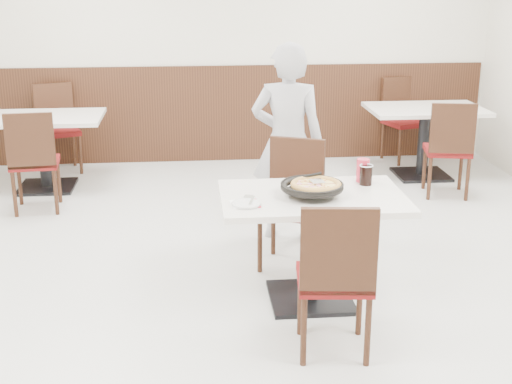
{
  "coord_description": "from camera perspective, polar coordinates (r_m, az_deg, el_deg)",
  "views": [
    {
      "loc": [
        -0.45,
        -4.6,
        2.17
      ],
      "look_at": [
        -0.04,
        -0.3,
        0.8
      ],
      "focal_mm": 50.0,
      "sensor_mm": 36.0,
      "label": 1
    }
  ],
  "objects": [
    {
      "name": "floor",
      "position": [
        5.11,
        0.18,
        -7.52
      ],
      "size": [
        7.0,
        7.0,
        0.0
      ],
      "primitive_type": "plane",
      "color": "#ABABA7",
      "rests_on": "ground"
    },
    {
      "name": "wall_back",
      "position": [
        8.15,
        -2.26,
        12.19
      ],
      "size": [
        6.0,
        0.04,
        2.8
      ],
      "primitive_type": "cube",
      "color": "beige",
      "rests_on": "floor"
    },
    {
      "name": "wainscot_back",
      "position": [
        8.26,
        -2.18,
        6.29
      ],
      "size": [
        5.9,
        0.03,
        1.1
      ],
      "primitive_type": "cube",
      "color": "black",
      "rests_on": "floor"
    },
    {
      "name": "main_table",
      "position": [
        4.78,
        4.46,
        -4.52
      ],
      "size": [
        1.23,
        0.84,
        0.75
      ],
      "primitive_type": null,
      "rotation": [
        0.0,
        0.0,
        -0.03
      ],
      "color": "silver",
      "rests_on": "floor"
    },
    {
      "name": "chair_near",
      "position": [
        4.14,
        6.27,
        -6.65
      ],
      "size": [
        0.46,
        0.46,
        0.95
      ],
      "primitive_type": null,
      "rotation": [
        0.0,
        0.0,
        -0.1
      ],
      "color": "black",
      "rests_on": "floor"
    },
    {
      "name": "chair_far",
      "position": [
        5.28,
        2.75,
        -1.14
      ],
      "size": [
        0.55,
        0.55,
        0.95
      ],
      "primitive_type": null,
      "rotation": [
        0.0,
        0.0,
        2.74
      ],
      "color": "black",
      "rests_on": "floor"
    },
    {
      "name": "trivet",
      "position": [
        4.62,
        4.66,
        -0.13
      ],
      "size": [
        0.11,
        0.11,
        0.04
      ],
      "primitive_type": "cylinder",
      "rotation": [
        0.0,
        0.0,
        -0.03
      ],
      "color": "black",
      "rests_on": "main_table"
    },
    {
      "name": "pizza_pan",
      "position": [
        4.61,
        4.49,
        0.15
      ],
      "size": [
        0.33,
        0.33,
        0.01
      ],
      "primitive_type": "cylinder",
      "rotation": [
        0.0,
        0.0,
        -0.03
      ],
      "color": "black",
      "rests_on": "trivet"
    },
    {
      "name": "pizza",
      "position": [
        4.61,
        4.82,
        0.38
      ],
      "size": [
        0.3,
        0.3,
        0.02
      ],
      "primitive_type": "cylinder",
      "rotation": [
        0.0,
        0.0,
        -0.03
      ],
      "color": "#B2823C",
      "rests_on": "pizza_pan"
    },
    {
      "name": "pizza_server",
      "position": [
        4.63,
        4.92,
        0.88
      ],
      "size": [
        0.1,
        0.12,
        0.0
      ],
      "primitive_type": "cube",
      "rotation": [
        0.0,
        0.0,
        0.14
      ],
      "color": "white",
      "rests_on": "pizza"
    },
    {
      "name": "napkin",
      "position": [
        4.46,
        -0.89,
        -0.94
      ],
      "size": [
        0.19,
        0.19,
        0.0
      ],
      "primitive_type": "cube",
      "rotation": [
        0.0,
        0.0,
        0.1
      ],
      "color": "white",
      "rests_on": "main_table"
    },
    {
      "name": "side_plate",
      "position": [
        4.43,
        -0.78,
        -0.96
      ],
      "size": [
        0.19,
        0.19,
        0.01
      ],
      "primitive_type": "cylinder",
      "rotation": [
        0.0,
        0.0,
        -0.03
      ],
      "color": "silver",
      "rests_on": "napkin"
    },
    {
      "name": "fork",
      "position": [
        4.47,
        -0.34,
        -0.67
      ],
      "size": [
        0.06,
        0.17,
        0.0
      ],
      "primitive_type": "cube",
      "rotation": [
        0.0,
        0.0,
        -0.24
      ],
      "color": "white",
      "rests_on": "side_plate"
    },
    {
      "name": "cola_glass",
      "position": [
        4.89,
        8.79,
        1.32
      ],
      "size": [
        0.09,
        0.09,
        0.13
      ],
      "primitive_type": "cylinder",
      "rotation": [
        0.0,
        0.0,
        -0.03
      ],
      "color": "black",
      "rests_on": "main_table"
    },
    {
      "name": "red_cup",
      "position": [
        4.96,
        8.54,
        1.73
      ],
      "size": [
        0.09,
        0.09,
        0.16
      ],
      "primitive_type": "cylinder",
      "rotation": [
        0.0,
        0.0,
        -0.03
      ],
      "color": "red",
      "rests_on": "main_table"
    },
    {
      "name": "diner_person",
      "position": [
        5.79,
        2.53,
        3.99
      ],
      "size": [
        0.66,
        0.5,
        1.62
      ],
      "primitive_type": "imported",
      "rotation": [
        0.0,
        0.0,
        2.93
      ],
      "color": "#B2B1B6",
      "rests_on": "floor"
    },
    {
      "name": "bg_table_left",
      "position": [
        7.51,
        -16.58,
        3.04
      ],
      "size": [
        1.29,
        0.95,
        0.75
      ],
      "primitive_type": null,
      "rotation": [
        0.0,
        0.0,
        0.13
      ],
      "color": "silver",
      "rests_on": "floor"
    },
    {
      "name": "bg_chair_left_near",
      "position": [
        6.83,
        -17.29,
        2.45
      ],
      "size": [
        0.45,
        0.45,
        0.95
      ],
      "primitive_type": null,
      "rotation": [
        0.0,
        0.0,
        0.09
      ],
      "color": "black",
      "rests_on": "floor"
    },
    {
      "name": "bg_chair_left_far",
      "position": [
        8.07,
        -15.52,
        4.85
      ],
      "size": [
        0.54,
        0.54,
        0.95
      ],
      "primitive_type": null,
      "rotation": [
        0.0,
        0.0,
        3.48
      ],
      "color": "black",
      "rests_on": "floor"
    },
    {
      "name": "bg_table_right",
      "position": [
        7.83,
        13.25,
        3.9
      ],
      "size": [
        1.24,
        0.87,
        0.75
      ],
      "primitive_type": null,
      "rotation": [
        0.0,
        0.0,
        0.06
      ],
      "color": "silver",
      "rests_on": "floor"
    },
    {
      "name": "bg_chair_right_near",
      "position": [
        7.21,
        15.07,
        3.41
      ],
      "size": [
        0.49,
        0.49,
        0.95
      ],
      "primitive_type": null,
      "rotation": [
        0.0,
        0.0,
        -0.18
      ],
      "color": "black",
      "rests_on": "floor"
    },
    {
      "name": "bg_chair_right_far",
      "position": [
        8.41,
        11.88,
        5.61
      ],
      "size": [
        0.53,
        0.53,
        0.95
      ],
      "primitive_type": null,
      "rotation": [
        0.0,
        0.0,
        3.44
      ],
      "color": "black",
      "rests_on": "floor"
    }
  ]
}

